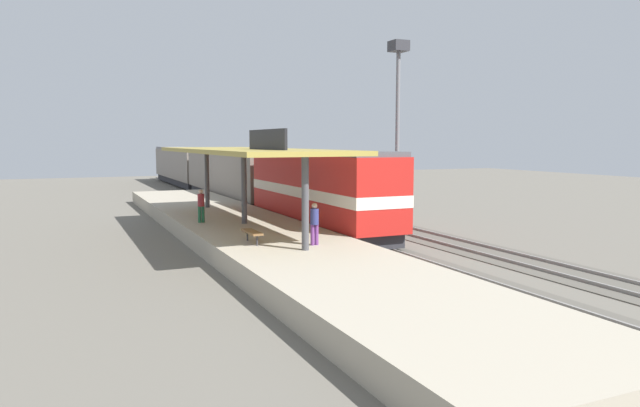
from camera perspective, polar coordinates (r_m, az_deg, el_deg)
The scene contains 12 objects.
ground_plane at distance 32.54m, azimuth 3.82°, elevation -2.86°, with size 120.00×120.00×0.00m, color #666056.
track_near at distance 31.66m, azimuth 0.62°, elevation -3.04°, with size 3.20×110.00×0.16m.
track_far at distance 33.83m, azimuth 7.72°, elevation -2.51°, with size 3.20×110.00×0.16m.
platform at distance 29.97m, azimuth -7.39°, elevation -2.80°, with size 6.00×44.00×0.90m, color #A89E89.
station_canopy at distance 29.53m, azimuth -7.45°, elevation 5.02°, with size 5.20×18.00×4.70m.
platform_bench at distance 24.05m, azimuth -6.67°, elevation -2.83°, with size 0.44×1.70×0.50m.
locomotive at distance 32.25m, azimuth -0.10°, elevation 1.38°, with size 2.93×14.43×4.44m.
passenger_carriage_front at distance 49.20m, azimuth -8.72°, elevation 2.83°, with size 2.90×20.00×4.24m.
passenger_carriage_rear at distance 69.44m, azimuth -13.34°, elevation 3.66°, with size 2.90×20.00×4.24m.
light_mast at distance 39.91m, azimuth 7.65°, elevation 10.84°, with size 1.10×1.10×11.70m.
person_waiting at distance 23.37m, azimuth -0.54°, elevation -1.79°, with size 0.34×0.34×1.71m.
person_walking at distance 30.53m, azimuth -11.57°, elevation -0.06°, with size 0.34×0.34×1.71m.
Camera 1 is at (-13.15, -28.35, 5.06)m, focal length 32.68 mm.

